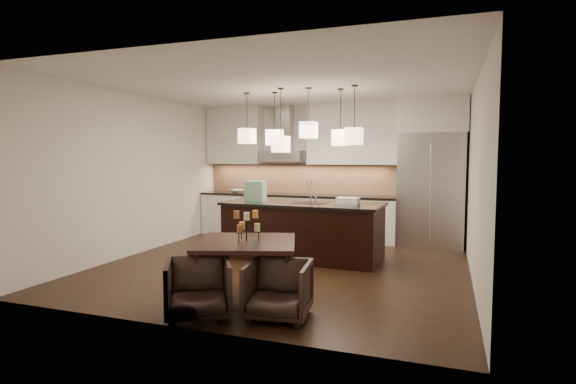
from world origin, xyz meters
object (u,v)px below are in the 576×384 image
(island_body, at_px, (303,232))
(armchair_right, at_px, (278,290))
(dining_table, at_px, (247,269))
(refrigerator, at_px, (431,190))
(armchair_left, at_px, (198,289))

(island_body, height_order, armchair_right, island_body)
(island_body, distance_m, armchair_right, 2.84)
(dining_table, bearing_deg, armchair_right, -59.32)
(island_body, bearing_deg, refrigerator, 44.26)
(armchair_right, bearing_deg, dining_table, 131.78)
(armchair_left, bearing_deg, island_body, 55.37)
(dining_table, bearing_deg, island_body, 71.32)
(refrigerator, bearing_deg, island_body, -138.00)
(armchair_left, distance_m, armchair_right, 0.85)
(island_body, distance_m, dining_table, 2.24)
(refrigerator, height_order, dining_table, refrigerator)
(island_body, xyz_separation_m, dining_table, (-0.01, -2.24, -0.10))
(refrigerator, distance_m, island_body, 2.73)
(armchair_left, relative_size, armchair_right, 1.03)
(island_body, relative_size, armchair_left, 3.71)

